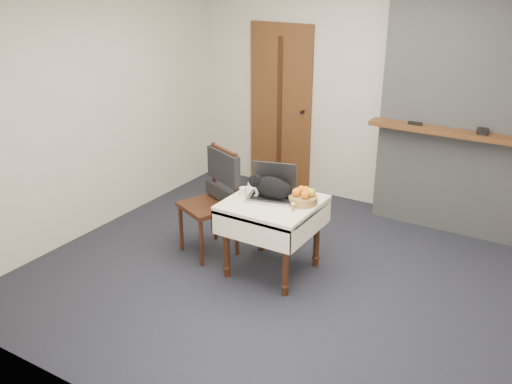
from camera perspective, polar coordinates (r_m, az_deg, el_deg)
ground at (r=5.23m, az=3.29°, el=-8.53°), size 4.50×4.50×0.00m
room_shell at (r=4.99m, az=6.31°, el=11.63°), size 4.52×4.01×2.61m
door at (r=7.00m, az=2.47°, el=8.41°), size 0.82×0.10×2.00m
chimney at (r=6.11m, az=19.57°, el=7.96°), size 1.62×0.48×2.60m
side_table at (r=5.06m, az=1.68°, el=-2.09°), size 0.78×0.78×0.70m
laptop at (r=5.09m, az=1.62°, el=0.33°), size 0.48×0.44×0.30m
cat at (r=5.02m, az=1.70°, el=0.35°), size 0.49×0.25×0.23m
cream_jar at (r=5.13m, az=-1.29°, el=0.06°), size 0.07×0.07×0.07m
pill_bottle at (r=4.83m, az=3.75°, el=-1.48°), size 0.03×0.03×0.07m
fruit_basket at (r=4.96m, az=4.76°, el=-0.52°), size 0.25×0.25×0.14m
desk_clutter at (r=5.00m, az=3.60°, el=-0.99°), size 0.15×0.07×0.01m
chair at (r=5.44m, az=-3.94°, el=0.50°), size 0.61×0.60×1.04m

